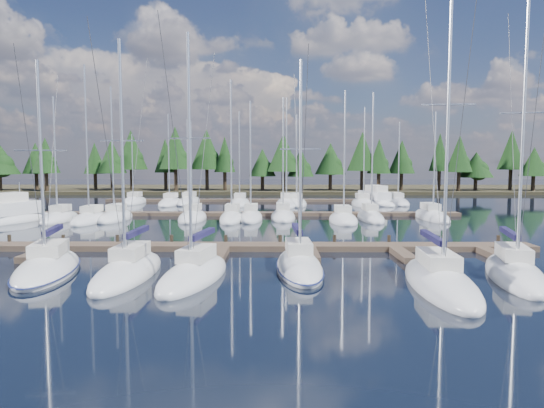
{
  "coord_description": "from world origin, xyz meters",
  "views": [
    {
      "loc": [
        3.65,
        -16.23,
        6.24
      ],
      "look_at": [
        3.38,
        22.0,
        2.92
      ],
      "focal_mm": 32.0,
      "sensor_mm": 36.0,
      "label": 1
    }
  ],
  "objects_px": {
    "front_sailboat_3": "(194,274)",
    "front_sailboat_2": "(128,272)",
    "front_sailboat_1": "(48,268)",
    "front_sailboat_5": "(440,281)",
    "motor_yacht_right": "(374,201)",
    "motor_yacht_left": "(12,217)",
    "front_sailboat_4": "(299,266)",
    "main_dock": "(223,248)",
    "front_sailboat_6": "(514,273)"
  },
  "relations": [
    {
      "from": "front_sailboat_4",
      "to": "front_sailboat_6",
      "type": "relative_size",
      "value": 0.79
    },
    {
      "from": "main_dock",
      "to": "front_sailboat_6",
      "type": "xyz_separation_m",
      "value": [
        16.51,
        -7.9,
        0.1
      ]
    },
    {
      "from": "front_sailboat_5",
      "to": "motor_yacht_right",
      "type": "height_order",
      "value": "front_sailboat_5"
    },
    {
      "from": "motor_yacht_left",
      "to": "front_sailboat_4",
      "type": "bearing_deg",
      "value": -38.04
    },
    {
      "from": "front_sailboat_3",
      "to": "front_sailboat_5",
      "type": "height_order",
      "value": "front_sailboat_5"
    },
    {
      "from": "main_dock",
      "to": "front_sailboat_4",
      "type": "distance_m",
      "value": 7.95
    },
    {
      "from": "front_sailboat_1",
      "to": "motor_yacht_left",
      "type": "xyz_separation_m",
      "value": [
        -14.63,
        23.23,
        0.28
      ]
    },
    {
      "from": "front_sailboat_3",
      "to": "front_sailboat_2",
      "type": "bearing_deg",
      "value": 170.06
    },
    {
      "from": "front_sailboat_1",
      "to": "front_sailboat_4",
      "type": "xyz_separation_m",
      "value": [
        14.2,
        0.68,
        0.01
      ]
    },
    {
      "from": "front_sailboat_1",
      "to": "motor_yacht_left",
      "type": "bearing_deg",
      "value": 122.2
    },
    {
      "from": "front_sailboat_3",
      "to": "motor_yacht_right",
      "type": "relative_size",
      "value": 1.36
    },
    {
      "from": "front_sailboat_3",
      "to": "front_sailboat_4",
      "type": "distance_m",
      "value": 6.08
    },
    {
      "from": "motor_yacht_left",
      "to": "front_sailboat_6",
      "type": "bearing_deg",
      "value": -31.08
    },
    {
      "from": "main_dock",
      "to": "front_sailboat_6",
      "type": "bearing_deg",
      "value": -25.59
    },
    {
      "from": "motor_yacht_left",
      "to": "motor_yacht_right",
      "type": "height_order",
      "value": "motor_yacht_left"
    },
    {
      "from": "front_sailboat_6",
      "to": "front_sailboat_4",
      "type": "bearing_deg",
      "value": 171.37
    },
    {
      "from": "main_dock",
      "to": "motor_yacht_left",
      "type": "bearing_deg",
      "value": 145.44
    },
    {
      "from": "front_sailboat_3",
      "to": "motor_yacht_left",
      "type": "bearing_deg",
      "value": 133.13
    },
    {
      "from": "front_sailboat_5",
      "to": "front_sailboat_3",
      "type": "bearing_deg",
      "value": 173.52
    },
    {
      "from": "front_sailboat_5",
      "to": "front_sailboat_4",
      "type": "bearing_deg",
      "value": 152.49
    },
    {
      "from": "front_sailboat_2",
      "to": "front_sailboat_5",
      "type": "xyz_separation_m",
      "value": [
        16.26,
        -2.07,
        0.01
      ]
    },
    {
      "from": "front_sailboat_5",
      "to": "front_sailboat_1",
      "type": "bearing_deg",
      "value": 172.17
    },
    {
      "from": "front_sailboat_2",
      "to": "front_sailboat_4",
      "type": "height_order",
      "value": "front_sailboat_2"
    },
    {
      "from": "front_sailboat_2",
      "to": "front_sailboat_6",
      "type": "bearing_deg",
      "value": -0.67
    },
    {
      "from": "main_dock",
      "to": "front_sailboat_4",
      "type": "xyz_separation_m",
      "value": [
        5.02,
        -6.16,
        0.08
      ]
    },
    {
      "from": "front_sailboat_6",
      "to": "front_sailboat_3",
      "type": "bearing_deg",
      "value": -178.64
    },
    {
      "from": "motor_yacht_left",
      "to": "front_sailboat_1",
      "type": "bearing_deg",
      "value": -57.8
    },
    {
      "from": "front_sailboat_1",
      "to": "front_sailboat_5",
      "type": "bearing_deg",
      "value": -7.83
    },
    {
      "from": "front_sailboat_1",
      "to": "front_sailboat_3",
      "type": "distance_m",
      "value": 8.64
    },
    {
      "from": "front_sailboat_1",
      "to": "motor_yacht_left",
      "type": "height_order",
      "value": "front_sailboat_1"
    },
    {
      "from": "front_sailboat_3",
      "to": "motor_yacht_left",
      "type": "relative_size",
      "value": 1.27
    },
    {
      "from": "front_sailboat_3",
      "to": "front_sailboat_5",
      "type": "relative_size",
      "value": 0.83
    },
    {
      "from": "front_sailboat_2",
      "to": "motor_yacht_left",
      "type": "height_order",
      "value": "front_sailboat_2"
    },
    {
      "from": "front_sailboat_6",
      "to": "motor_yacht_right",
      "type": "distance_m",
      "value": 45.32
    },
    {
      "from": "front_sailboat_2",
      "to": "motor_yacht_left",
      "type": "bearing_deg",
      "value": 128.93
    },
    {
      "from": "main_dock",
      "to": "front_sailboat_1",
      "type": "xyz_separation_m",
      "value": [
        -9.18,
        -6.84,
        0.07
      ]
    },
    {
      "from": "front_sailboat_5",
      "to": "front_sailboat_6",
      "type": "distance_m",
      "value": 4.97
    },
    {
      "from": "front_sailboat_1",
      "to": "front_sailboat_5",
      "type": "xyz_separation_m",
      "value": [
        21.06,
        -2.9,
        0.03
      ]
    },
    {
      "from": "front_sailboat_1",
      "to": "motor_yacht_right",
      "type": "distance_m",
      "value": 52.01
    },
    {
      "from": "front_sailboat_3",
      "to": "motor_yacht_right",
      "type": "bearing_deg",
      "value": 67.57
    },
    {
      "from": "front_sailboat_2",
      "to": "motor_yacht_right",
      "type": "relative_size",
      "value": 1.35
    },
    {
      "from": "front_sailboat_4",
      "to": "front_sailboat_6",
      "type": "bearing_deg",
      "value": -8.63
    },
    {
      "from": "front_sailboat_1",
      "to": "front_sailboat_3",
      "type": "xyz_separation_m",
      "value": [
        8.51,
        -1.47,
        0.02
      ]
    },
    {
      "from": "motor_yacht_right",
      "to": "front_sailboat_2",
      "type": "bearing_deg",
      "value": -116.61
    },
    {
      "from": "front_sailboat_4",
      "to": "front_sailboat_5",
      "type": "xyz_separation_m",
      "value": [
        6.87,
        -3.57,
        0.02
      ]
    },
    {
      "from": "main_dock",
      "to": "front_sailboat_5",
      "type": "relative_size",
      "value": 2.7
    },
    {
      "from": "main_dock",
      "to": "front_sailboat_2",
      "type": "xyz_separation_m",
      "value": [
        -4.37,
        -7.66,
        0.08
      ]
    },
    {
      "from": "front_sailboat_2",
      "to": "motor_yacht_left",
      "type": "distance_m",
      "value": 30.93
    },
    {
      "from": "front_sailboat_4",
      "to": "front_sailboat_2",
      "type": "bearing_deg",
      "value": -170.92
    },
    {
      "from": "motor_yacht_left",
      "to": "motor_yacht_right",
      "type": "relative_size",
      "value": 1.07
    }
  ]
}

